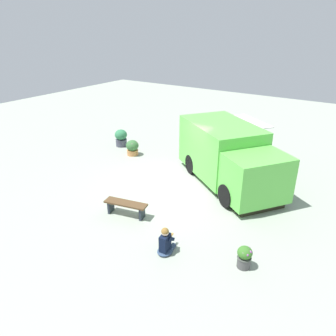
{
  "coord_description": "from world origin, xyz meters",
  "views": [
    {
      "loc": [
        9.74,
        6.45,
        6.02
      ],
      "look_at": [
        0.36,
        0.18,
        0.94
      ],
      "focal_mm": 34.06,
      "sensor_mm": 36.0,
      "label": 1
    }
  ],
  "objects_px": {
    "food_truck": "(228,157)",
    "plaza_bench": "(126,206)",
    "person_customer": "(166,242)",
    "planter_flowering_near": "(132,147)",
    "planter_flowering_side": "(244,257)",
    "planter_flowering_far": "(121,138)"
  },
  "relations": [
    {
      "from": "food_truck",
      "to": "plaza_bench",
      "type": "relative_size",
      "value": 3.54
    },
    {
      "from": "person_customer",
      "to": "plaza_bench",
      "type": "xyz_separation_m",
      "value": [
        -0.87,
        -2.23,
        0.04
      ]
    },
    {
      "from": "planter_flowering_near",
      "to": "plaza_bench",
      "type": "bearing_deg",
      "value": 37.32
    },
    {
      "from": "planter_flowering_near",
      "to": "plaza_bench",
      "type": "distance_m",
      "value": 5.62
    },
    {
      "from": "planter_flowering_near",
      "to": "planter_flowering_side",
      "type": "distance_m",
      "value": 9.05
    },
    {
      "from": "planter_flowering_side",
      "to": "person_customer",
      "type": "bearing_deg",
      "value": -72.62
    },
    {
      "from": "planter_flowering_side",
      "to": "plaza_bench",
      "type": "distance_m",
      "value": 4.35
    },
    {
      "from": "food_truck",
      "to": "person_customer",
      "type": "relative_size",
      "value": 6.55
    },
    {
      "from": "planter_flowering_far",
      "to": "planter_flowering_near",
      "type": "bearing_deg",
      "value": 63.35
    },
    {
      "from": "person_customer",
      "to": "plaza_bench",
      "type": "height_order",
      "value": "person_customer"
    },
    {
      "from": "person_customer",
      "to": "planter_flowering_far",
      "type": "bearing_deg",
      "value": -130.73
    },
    {
      "from": "planter_flowering_side",
      "to": "plaza_bench",
      "type": "relative_size",
      "value": 0.42
    },
    {
      "from": "food_truck",
      "to": "planter_flowering_near",
      "type": "height_order",
      "value": "food_truck"
    },
    {
      "from": "planter_flowering_far",
      "to": "plaza_bench",
      "type": "xyz_separation_m",
      "value": [
        5.15,
        4.75,
        -0.11
      ]
    },
    {
      "from": "plaza_bench",
      "to": "planter_flowering_side",
      "type": "bearing_deg",
      "value": 87.27
    },
    {
      "from": "planter_flowering_far",
      "to": "plaza_bench",
      "type": "height_order",
      "value": "planter_flowering_far"
    },
    {
      "from": "planter_flowering_side",
      "to": "plaza_bench",
      "type": "bearing_deg",
      "value": -92.73
    },
    {
      "from": "planter_flowering_near",
      "to": "planter_flowering_side",
      "type": "height_order",
      "value": "planter_flowering_near"
    },
    {
      "from": "planter_flowering_near",
      "to": "person_customer",
      "type": "bearing_deg",
      "value": 46.57
    },
    {
      "from": "person_customer",
      "to": "planter_flowering_side",
      "type": "distance_m",
      "value": 2.21
    },
    {
      "from": "planter_flowering_far",
      "to": "planter_flowering_side",
      "type": "relative_size",
      "value": 1.4
    },
    {
      "from": "food_truck",
      "to": "planter_flowering_near",
      "type": "distance_m",
      "value": 5.26
    }
  ]
}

